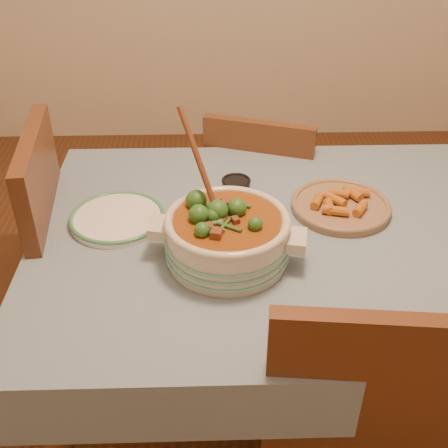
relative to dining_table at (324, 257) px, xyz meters
name	(u,v)px	position (x,y,z in m)	size (l,w,h in m)	color
floor	(305,402)	(0.00, 0.00, -0.66)	(4.50, 4.50, 0.00)	#4F2E16
dining_table	(324,257)	(0.00, 0.00, 0.00)	(1.68, 1.08, 0.76)	brown
stew_casserole	(227,233)	(-0.29, -0.12, 0.17)	(0.42, 0.37, 0.39)	beige
white_plate	(117,218)	(-0.60, 0.07, 0.10)	(0.33, 0.33, 0.02)	white
condiment_bowl	(236,185)	(-0.25, 0.22, 0.12)	(0.10, 0.10, 0.05)	black
fried_plate	(341,205)	(0.06, 0.11, 0.11)	(0.38, 0.38, 0.05)	#957452
chair_far	(262,198)	(-0.12, 0.61, -0.17)	(0.51, 0.51, 0.87)	#572F1A
chair_left	(17,263)	(-0.95, 0.12, -0.10)	(0.52, 0.52, 1.00)	#572F1A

